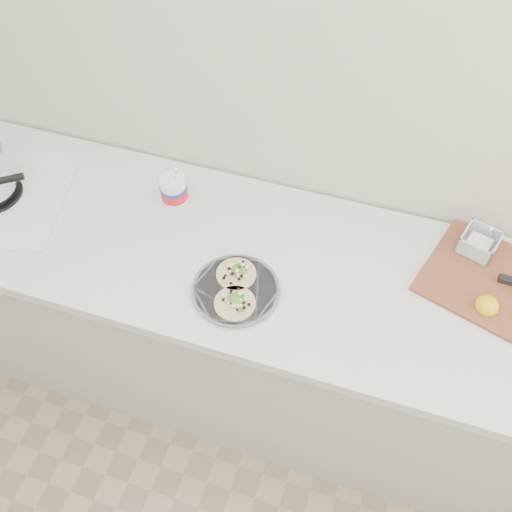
% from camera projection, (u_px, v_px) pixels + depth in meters
% --- Properties ---
extents(counter, '(2.44, 0.66, 0.90)m').
position_uv_depth(counter, '(243.00, 325.00, 2.12)').
color(counter, beige).
rests_on(counter, ground).
extents(taco_plate, '(0.26, 0.26, 0.04)m').
position_uv_depth(taco_plate, '(236.00, 288.00, 1.65)').
color(taco_plate, slate).
rests_on(taco_plate, counter).
extents(tub, '(0.09, 0.09, 0.20)m').
position_uv_depth(tub, '(174.00, 189.00, 1.84)').
color(tub, white).
rests_on(tub, counter).
extents(cutboard, '(0.56, 0.46, 0.07)m').
position_uv_depth(cutboard, '(508.00, 283.00, 1.67)').
color(cutboard, brown).
rests_on(cutboard, counter).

